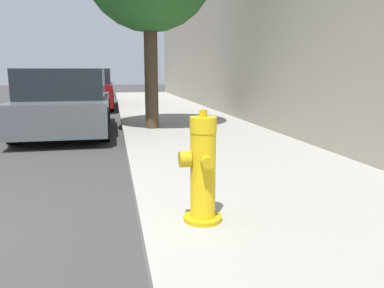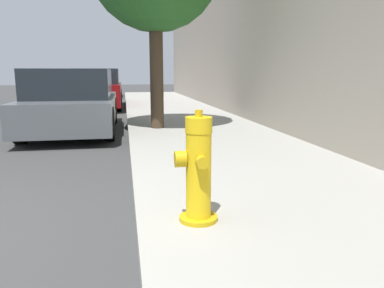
% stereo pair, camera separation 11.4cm
% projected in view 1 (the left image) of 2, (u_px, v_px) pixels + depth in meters
% --- Properties ---
extents(sidewalk_slab, '(2.95, 40.00, 0.15)m').
position_uv_depth(sidewalk_slab, '(312.00, 216.00, 3.24)').
color(sidewalk_slab, '#99968E').
rests_on(sidewalk_slab, ground_plane).
extents(fire_hydrant, '(0.34, 0.34, 0.88)m').
position_uv_depth(fire_hydrant, '(202.00, 171.00, 2.89)').
color(fire_hydrant, '#C39C11').
rests_on(fire_hydrant, sidewalk_slab).
extents(parked_car_near, '(1.81, 4.22, 1.38)m').
position_uv_depth(parked_car_near, '(66.00, 102.00, 8.13)').
color(parked_car_near, '#4C5156').
rests_on(parked_car_near, ground_plane).
extents(parked_car_mid, '(1.69, 4.56, 1.44)m').
position_uv_depth(parked_car_mid, '(90.00, 89.00, 13.75)').
color(parked_car_mid, maroon).
rests_on(parked_car_mid, ground_plane).
extents(parked_car_far, '(1.80, 3.99, 1.41)m').
position_uv_depth(parked_car_far, '(93.00, 85.00, 20.04)').
color(parked_car_far, silver).
rests_on(parked_car_far, ground_plane).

